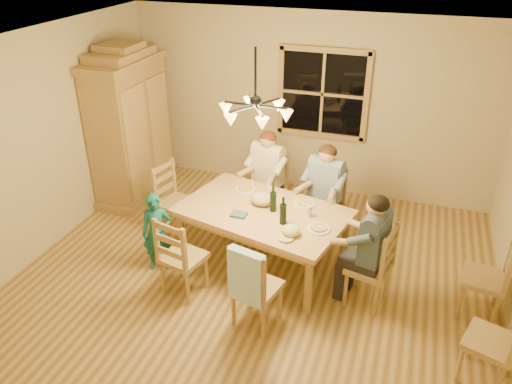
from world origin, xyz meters
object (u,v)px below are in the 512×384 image
(adult_woman, at_px, (267,166))
(chair_far_left, at_px, (267,201))
(chair_spare_front, at_px, (487,354))
(adult_slate_man, at_px, (373,237))
(chair_near_right, at_px, (257,298))
(armoire, at_px, (130,130))
(chair_spare_back, at_px, (480,290))
(chandelier, at_px, (255,110))
(chair_end_right, at_px, (367,279))
(adult_plaid_man, at_px, (325,182))
(chair_near_left, at_px, (184,268))
(chair_far_right, at_px, (323,218))
(chair_end_left, at_px, (177,213))
(dining_table, at_px, (263,217))
(wine_bottle_b, at_px, (283,210))
(wine_bottle_a, at_px, (273,198))
(child, at_px, (157,232))

(adult_woman, bearing_deg, chair_far_left, 13.39)
(adult_woman, relative_size, chair_spare_front, 0.88)
(adult_slate_man, bearing_deg, chair_near_right, 136.74)
(armoire, height_order, chair_spare_back, armoire)
(chandelier, height_order, chair_end_right, chandelier)
(chair_end_right, relative_size, adult_plaid_man, 1.13)
(chair_near_left, relative_size, chair_end_right, 1.00)
(armoire, relative_size, chair_near_left, 2.32)
(chair_far_left, relative_size, chair_near_right, 1.00)
(chair_far_right, bearing_deg, chair_end_right, 136.64)
(armoire, distance_m, chair_end_left, 1.57)
(dining_table, bearing_deg, armoire, 154.93)
(chandelier, distance_m, chair_near_right, 1.92)
(armoire, height_order, chair_far_left, armoire)
(wine_bottle_b, bearing_deg, chair_spare_front, -21.60)
(chair_near_right, relative_size, wine_bottle_b, 3.00)
(wine_bottle_a, bearing_deg, adult_woman, 110.98)
(adult_woman, bearing_deg, chair_end_right, 153.43)
(chair_near_right, bearing_deg, chair_spare_front, 11.58)
(wine_bottle_b, xyz_separation_m, child, (-1.46, -0.26, -0.43))
(armoire, distance_m, chair_spare_front, 5.40)
(chair_end_right, xyz_separation_m, wine_bottle_b, (-1.00, 0.10, 0.62))
(chair_near_right, distance_m, wine_bottle_a, 1.20)
(chair_far_left, bearing_deg, chair_end_right, 153.43)
(chair_far_left, height_order, adult_slate_man, adult_slate_man)
(chandelier, bearing_deg, chair_far_right, 62.82)
(chair_far_right, xyz_separation_m, wine_bottle_b, (-0.27, -1.01, 0.62))
(chandelier, height_order, adult_plaid_man, chandelier)
(chair_far_left, relative_size, chair_end_left, 1.00)
(wine_bottle_b, height_order, chair_spare_front, wine_bottle_b)
(chair_far_left, height_order, chair_end_left, same)
(chair_spare_front, bearing_deg, dining_table, 85.10)
(chair_far_left, bearing_deg, chair_end_left, 46.74)
(wine_bottle_b, relative_size, chair_spare_front, 0.33)
(adult_slate_man, bearing_deg, chair_spare_back, -67.19)
(wine_bottle_a, relative_size, chair_spare_back, 0.33)
(wine_bottle_a, height_order, chair_spare_back, wine_bottle_a)
(chair_near_right, height_order, chair_end_right, same)
(chair_end_right, bearing_deg, dining_table, 90.00)
(adult_slate_man, bearing_deg, chair_far_right, 46.64)
(armoire, height_order, adult_woman, armoire)
(chandelier, bearing_deg, dining_table, 91.93)
(adult_plaid_man, xyz_separation_m, chair_spare_back, (1.89, -0.91, -0.54))
(chair_end_left, distance_m, adult_plaid_man, 2.01)
(chair_end_left, bearing_deg, dining_table, 90.00)
(armoire, xyz_separation_m, wine_bottle_a, (2.53, -1.11, -0.13))
(chair_spare_front, xyz_separation_m, chair_spare_back, (0.00, 0.95, 0.00))
(chandelier, xyz_separation_m, chair_near_left, (-0.69, -0.47, -1.77))
(chair_far_right, distance_m, adult_slate_man, 1.43)
(chandelier, distance_m, chair_end_left, 2.29)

